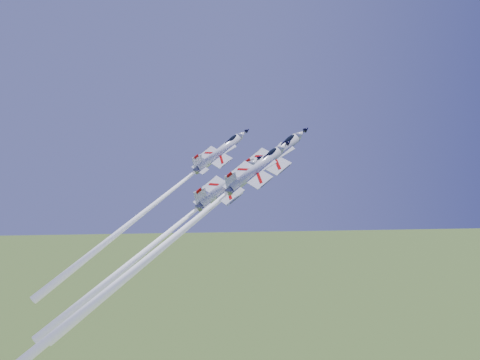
{
  "coord_description": "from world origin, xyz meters",
  "views": [
    {
      "loc": [
        -4.98,
        -100.38,
        128.16
      ],
      "look_at": [
        0.0,
        0.0,
        106.5
      ],
      "focal_mm": 40.0,
      "sensor_mm": 36.0,
      "label": 1
    }
  ],
  "objects_px": {
    "jet_slot": "(162,237)",
    "jet_left": "(153,205)",
    "jet_lead": "(195,221)",
    "jet_right": "(170,240)"
  },
  "relations": [
    {
      "from": "jet_lead",
      "to": "jet_slot",
      "type": "relative_size",
      "value": 1.21
    },
    {
      "from": "jet_right",
      "to": "jet_slot",
      "type": "relative_size",
      "value": 1.12
    },
    {
      "from": "jet_lead",
      "to": "jet_right",
      "type": "relative_size",
      "value": 1.08
    },
    {
      "from": "jet_left",
      "to": "jet_right",
      "type": "height_order",
      "value": "jet_left"
    },
    {
      "from": "jet_left",
      "to": "jet_right",
      "type": "xyz_separation_m",
      "value": [
        4.56,
        -16.98,
        -1.58
      ]
    },
    {
      "from": "jet_left",
      "to": "jet_slot",
      "type": "height_order",
      "value": "jet_left"
    },
    {
      "from": "jet_left",
      "to": "jet_slot",
      "type": "relative_size",
      "value": 1.02
    },
    {
      "from": "jet_slot",
      "to": "jet_left",
      "type": "bearing_deg",
      "value": 165.39
    },
    {
      "from": "jet_right",
      "to": "jet_left",
      "type": "bearing_deg",
      "value": 165.63
    },
    {
      "from": "jet_right",
      "to": "jet_slot",
      "type": "distance_m",
      "value": 7.9
    }
  ]
}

